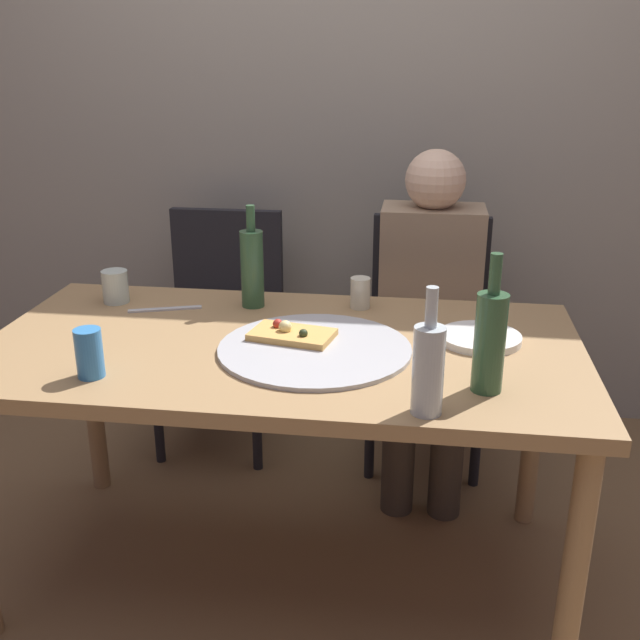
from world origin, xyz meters
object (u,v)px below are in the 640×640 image
at_px(plate_stack, 480,338).
at_px(chair_left, 222,314).
at_px(guest_in_sweater, 429,305).
at_px(beer_bottle, 428,367).
at_px(soda_can, 89,353).
at_px(chair_right, 428,324).
at_px(pizza_slice_last, 291,334).
at_px(dining_table, 282,369).
at_px(wine_bottle, 490,340).
at_px(pizza_tray, 315,349).
at_px(tumbler_near, 360,293).
at_px(water_bottle, 252,267).
at_px(tumbler_far, 115,287).
at_px(table_knife, 165,309).

bearing_deg(plate_stack, chair_left, 141.37).
xyz_separation_m(chair_left, guest_in_sweater, (0.80, -0.15, 0.13)).
relative_size(beer_bottle, guest_in_sweater, 0.25).
bearing_deg(soda_can, chair_right, 53.61).
bearing_deg(chair_right, chair_left, 0.00).
xyz_separation_m(pizza_slice_last, plate_stack, (0.51, 0.07, -0.01)).
height_order(dining_table, pizza_slice_last, pizza_slice_last).
bearing_deg(wine_bottle, pizza_tray, 157.42).
relative_size(chair_left, guest_in_sweater, 0.77).
xyz_separation_m(tumbler_near, chair_right, (0.21, 0.51, -0.28)).
bearing_deg(pizza_tray, water_bottle, 125.95).
bearing_deg(tumbler_far, soda_can, -73.73).
height_order(wine_bottle, chair_left, wine_bottle).
distance_m(beer_bottle, chair_right, 1.23).
bearing_deg(pizza_slice_last, soda_can, -146.74).
relative_size(dining_table, guest_in_sweater, 1.38).
bearing_deg(table_knife, soda_can, 69.32).
bearing_deg(soda_can, pizza_tray, 24.52).
bearing_deg(soda_can, tumbler_near, 44.68).
bearing_deg(chair_right, beer_bottle, 89.56).
height_order(wine_bottle, table_knife, wine_bottle).
xyz_separation_m(beer_bottle, tumbler_far, (-0.96, 0.62, -0.06)).
bearing_deg(tumbler_near, water_bottle, -174.99).
distance_m(water_bottle, tumbler_far, 0.44).
relative_size(chair_right, guest_in_sweater, 0.77).
distance_m(tumbler_far, plate_stack, 1.12).
xyz_separation_m(pizza_slice_last, chair_left, (-0.42, 0.82, -0.26)).
xyz_separation_m(wine_bottle, chair_left, (-0.93, 1.05, -0.36)).
bearing_deg(guest_in_sweater, chair_left, -10.74).
bearing_deg(plate_stack, soda_can, -159.09).
bearing_deg(pizza_tray, chair_right, 70.91).
bearing_deg(tumbler_far, plate_stack, -9.17).
bearing_deg(plate_stack, dining_table, -171.15).
bearing_deg(tumbler_near, pizza_slice_last, -117.61).
relative_size(tumbler_near, chair_right, 0.11).
xyz_separation_m(soda_can, chair_right, (0.82, 1.11, -0.29)).
distance_m(tumbler_far, soda_can, 0.56).
bearing_deg(wine_bottle, dining_table, 156.93).
distance_m(pizza_slice_last, tumbler_far, 0.65).
bearing_deg(guest_in_sweater, pizza_tray, 67.28).
xyz_separation_m(plate_stack, chair_right, (-0.13, 0.74, -0.24)).
xyz_separation_m(chair_right, guest_in_sweater, (-0.00, -0.15, 0.13)).
relative_size(water_bottle, plate_stack, 1.41).
distance_m(table_knife, guest_in_sweater, 0.93).
relative_size(pizza_slice_last, soda_can, 1.98).
height_order(tumbler_near, soda_can, soda_can).
bearing_deg(beer_bottle, pizza_tray, 133.02).
distance_m(dining_table, soda_can, 0.52).
distance_m(wine_bottle, table_knife, 1.03).
distance_m(plate_stack, chair_right, 0.79).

